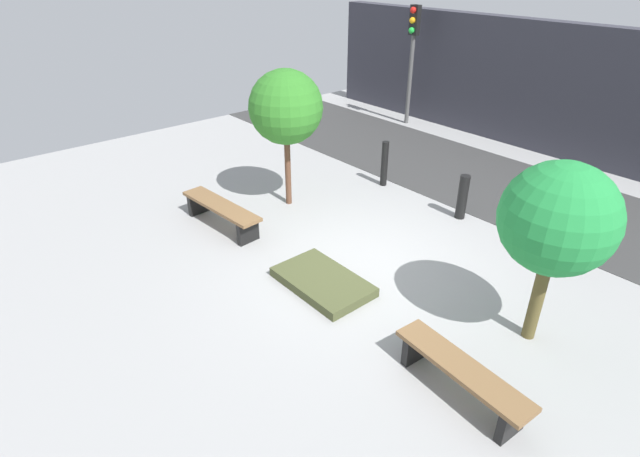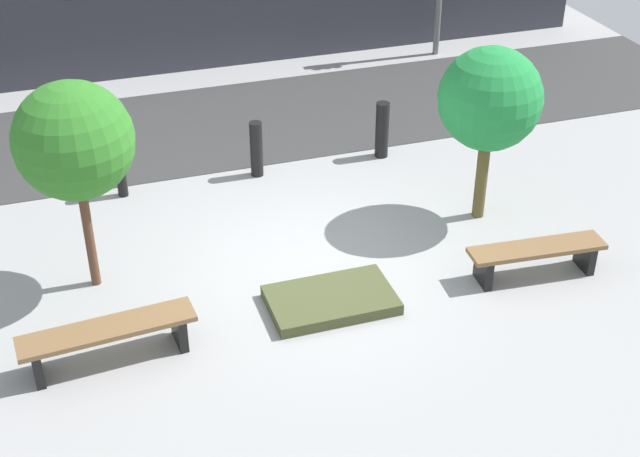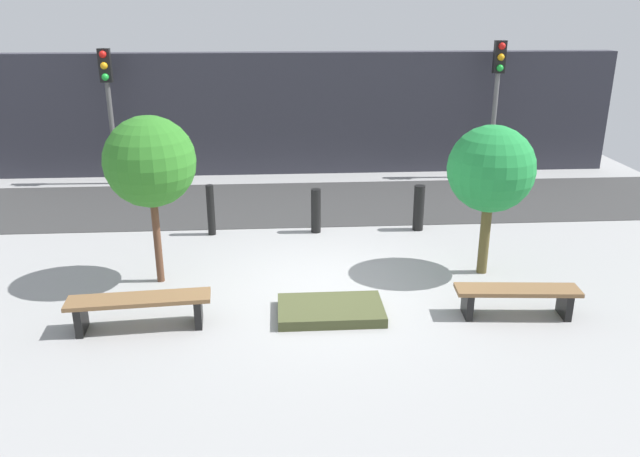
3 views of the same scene
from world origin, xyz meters
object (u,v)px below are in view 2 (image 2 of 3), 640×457
Objects in this scene: bollard_center at (382,130)px; planter_bed at (331,300)px; bench_right at (536,254)px; bollard_left at (256,149)px; tree_behind_left_bench at (74,141)px; tree_behind_right_bench at (490,100)px; bench_left at (108,336)px; bollard_far_left at (120,165)px.

planter_bed is at bearing -120.13° from bollard_center.
bollard_left is (-2.67, 3.72, 0.12)m from bench_right.
tree_behind_left_bench is 5.34m from tree_behind_right_bench.
tree_behind_right_bench reaches higher than bench_right.
planter_bed is 3.45m from tree_behind_right_bench.
bench_right is at bearing -80.47° from bollard_center.
bench_left is at bearing -125.65° from bollard_left.
bollard_left reaches higher than planter_bed.
tree_behind_left_bench is 3.07× the size of bollard_left.
tree_behind_left_bench reaches higher than tree_behind_right_bench.
bollard_left is (2.04, 0.00, -0.06)m from bollard_far_left.
tree_behind_left_bench is at bearing 168.14° from bench_right.
bench_right is at bearing -4.51° from bench_left.
bench_left reaches higher than bench_right.
bollard_center is at bearing 24.56° from tree_behind_left_bench.
tree_behind_left_bench is (-2.67, 1.37, 1.91)m from planter_bed.
tree_behind_left_bench is at bearing 85.49° from bench_left.
bench_left is 5.74m from tree_behind_right_bench.
bollard_far_left is at bearing 146.21° from bench_right.
bollard_far_left reaches higher than planter_bed.
bench_right is 3.78m from bollard_center.
bench_left is 1.10× the size of bench_right.
bench_right is 0.66× the size of tree_behind_left_bench.
planter_bed is 1.52× the size of bollard_far_left.
bench_left reaches higher than planter_bed.
bollard_left reaches higher than bench_right.
bench_right is 2.03× the size of bollard_left.
planter_bed is at bearing -90.00° from bollard_left.
tree_behind_left_bench reaches higher than bollard_center.
tree_behind_left_bench is 2.70× the size of bollard_far_left.
tree_behind_left_bench is 2.96× the size of bollard_center.
bench_left is at bearing -175.49° from bench_right.
planter_bed is 0.57× the size of tree_behind_left_bench.
bench_left is 2.69m from planter_bed.
tree_behind_right_bench is at bearing 27.13° from planter_bed.
bollard_center is at bearing 106.18° from tree_behind_right_bench.
tree_behind_right_bench reaches higher than bollard_far_left.
tree_behind_right_bench is at bearing -38.91° from bollard_left.
bollard_far_left is (0.62, 3.72, 0.16)m from bench_left.
bollard_left is (-2.67, 2.15, -1.34)m from tree_behind_right_bench.
bollard_center is (-0.62, 3.72, 0.14)m from bench_right.
bollard_far_left is (-2.04, 3.52, 0.43)m from planter_bed.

